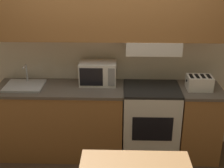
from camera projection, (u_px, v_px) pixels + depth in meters
ground_plane at (110, 140)px, 4.42m from camera, size 16.00×16.00×0.00m
wall_back at (110, 37)px, 3.80m from camera, size 5.15×0.38×2.55m
lower_counter_main at (62, 120)px, 4.00m from camera, size 1.57×0.60×0.93m
lower_counter_right_stub at (198, 122)px, 3.95m from camera, size 0.51×0.60×0.93m
stove_range at (150, 121)px, 3.97m from camera, size 0.68×0.57×0.93m
microwave at (98, 73)px, 3.87m from camera, size 0.45×0.29×0.29m
toaster at (199, 83)px, 3.73m from camera, size 0.31×0.22×0.17m
sink_basin at (24, 85)px, 3.83m from camera, size 0.46×0.39×0.24m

